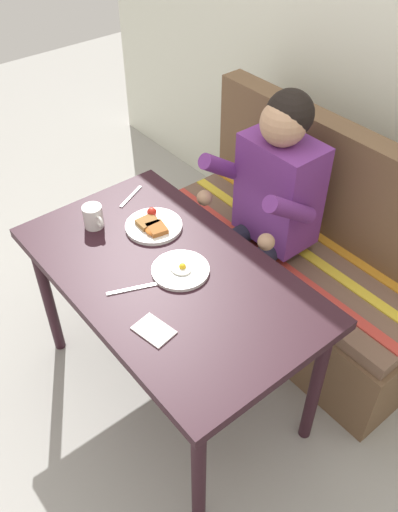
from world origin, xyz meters
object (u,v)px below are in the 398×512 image
plate_breakfast (153,225)px  coffee_mug (93,216)px  plate_eggs (181,270)px  fork (131,196)px  person (267,200)px  knife (134,288)px  couch (297,263)px  table (168,287)px  napkin (154,330)px

plate_breakfast → coffee_mug: bearing=-132.3°
plate_breakfast → plate_eggs: (0.27, -0.07, -0.00)m
plate_eggs → fork: plate_eggs is taller
plate_breakfast → plate_eggs: plate_breakfast is taller
person → knife: bearing=-84.1°
couch → knife: size_ratio=7.20×
fork → coffee_mug: bearing=-97.4°
plate_eggs → coffee_mug: bearing=-166.2°
person → coffee_mug: bearing=-115.9°
person → plate_breakfast: size_ratio=5.25×
plate_eggs → knife: bearing=-100.8°
knife → table: bearing=111.5°
knife → coffee_mug: bearing=-168.5°
table → napkin: size_ratio=9.14×
person → plate_eggs: 0.56m
person → fork: 0.59m
person → napkin: bearing=-70.5°
coffee_mug → plate_breakfast: bearing=47.7°
table → knife: (-0.00, -0.15, 0.08)m
couch → napkin: (0.20, -0.97, 0.40)m
coffee_mug → napkin: bearing=-12.7°
knife → napkin: bearing=6.4°
person → coffee_mug: size_ratio=10.27×
coffee_mug → fork: size_ratio=0.69×
table → person: bearing=97.7°
person → plate_eggs: size_ratio=5.65×
fork → plate_eggs: bearing=-39.3°
couch → plate_breakfast: couch is taller
table → fork: fork is taller
table → coffee_mug: 0.43m
plate_breakfast → napkin: size_ratio=1.76×
table → plate_breakfast: size_ratio=5.20×
plate_eggs → fork: (-0.51, 0.12, -0.01)m
couch → person: person is taller
table → coffee_mug: size_ratio=10.17×
table → knife: knife is taller
couch → coffee_mug: couch is taller
couch → fork: bearing=-128.1°
table → plate_eggs: (0.03, 0.04, 0.09)m
person → fork: size_ratio=7.13×
couch → napkin: 1.07m
table → plate_breakfast: plate_breakfast is taller
napkin → table: bearing=134.4°
plate_breakfast → napkin: (0.44, -0.31, -0.01)m
couch → napkin: bearing=-78.2°
table → coffee_mug: bearing=-170.0°
plate_eggs → napkin: size_ratio=1.64×
table → napkin: (0.20, -0.21, 0.09)m
person → plate_breakfast: bearing=-108.3°
couch → fork: size_ratio=8.47×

